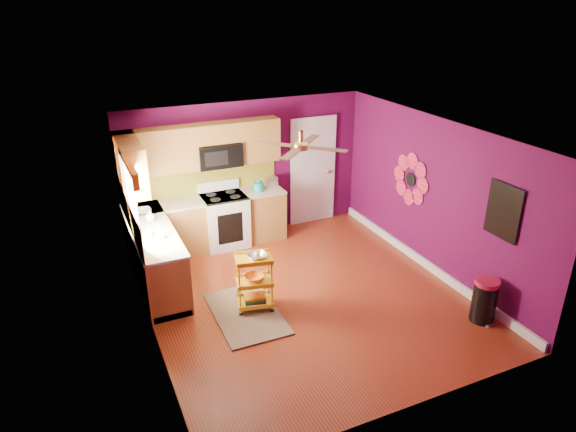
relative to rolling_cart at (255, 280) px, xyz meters
name	(u,v)px	position (x,y,z in m)	size (l,w,h in m)	color
ground	(305,296)	(0.80, -0.01, -0.47)	(5.00, 5.00, 0.00)	maroon
room_envelope	(308,195)	(0.82, -0.01, 1.16)	(4.54, 5.04, 2.52)	#50093D
lower_cabinets	(186,238)	(-0.55, 1.81, -0.04)	(2.81, 2.31, 0.94)	brown
electric_range	(225,220)	(0.25, 2.16, 0.01)	(0.76, 0.66, 1.13)	white
upper_cabinetry	(180,153)	(-0.45, 2.16, 1.33)	(2.80, 2.30, 1.26)	brown
left_window	(129,187)	(-1.42, 1.04, 1.26)	(0.08, 1.35, 1.08)	white
panel_door	(313,172)	(2.15, 2.46, 0.55)	(0.95, 0.11, 2.15)	white
right_wall_art	(449,193)	(3.02, -0.35, 0.97)	(0.04, 2.74, 1.04)	black
ceiling_fan	(301,146)	(0.80, 0.19, 1.82)	(1.01, 1.01, 0.26)	#BF8C3F
shag_rug	(246,313)	(-0.18, -0.08, -0.46)	(0.89, 1.44, 0.02)	black
rolling_cart	(255,280)	(0.00, 0.00, 0.00)	(0.58, 0.47, 0.92)	yellow
trash_can	(484,300)	(2.78, -1.57, -0.15)	(0.39, 0.40, 0.64)	black
teal_kettle	(259,186)	(0.90, 2.14, 0.55)	(0.18, 0.18, 0.21)	teal
toaster	(271,182)	(1.20, 2.27, 0.56)	(0.22, 0.15, 0.18)	beige
soap_bottle_a	(160,232)	(-1.10, 0.91, 0.57)	(0.10, 0.10, 0.21)	#EA3F72
soap_bottle_b	(150,216)	(-1.11, 1.60, 0.56)	(0.14, 0.14, 0.19)	white
counter_dish	(143,211)	(-1.16, 1.98, 0.50)	(0.25, 0.25, 0.06)	white
counter_cup	(149,233)	(-1.24, 1.05, 0.52)	(0.13, 0.13, 0.10)	white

